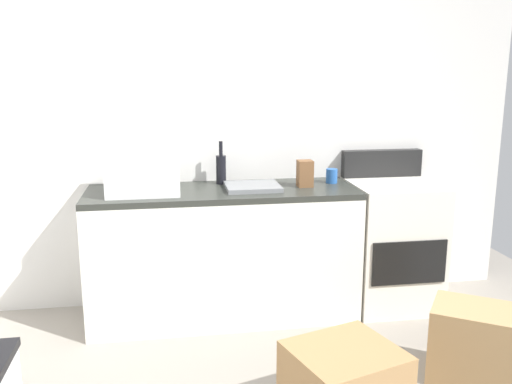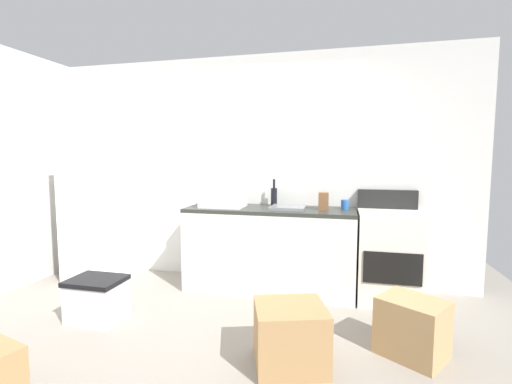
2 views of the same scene
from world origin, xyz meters
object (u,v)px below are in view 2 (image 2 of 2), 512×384
at_px(microwave, 223,195).
at_px(cardboard_box_large, 412,328).
at_px(wine_bottle, 274,196).
at_px(cardboard_box_medium, 290,336).
at_px(knife_block, 324,201).
at_px(storage_bin, 97,299).
at_px(coffee_mug, 345,205).
at_px(refrigerator, 101,211).
at_px(stove_oven, 388,255).

height_order(microwave, cardboard_box_large, microwave).
xyz_separation_m(microwave, wine_bottle, (0.52, 0.22, -0.03)).
relative_size(microwave, cardboard_box_medium, 0.96).
relative_size(knife_block, storage_bin, 0.39).
bearing_deg(knife_block, storage_bin, -150.25).
xyz_separation_m(coffee_mug, knife_block, (-0.22, -0.09, 0.04)).
xyz_separation_m(refrigerator, cardboard_box_medium, (2.47, -1.32, -0.59)).
xyz_separation_m(stove_oven, coffee_mug, (-0.44, 0.08, 0.48)).
bearing_deg(refrigerator, coffee_mug, 2.80).
bearing_deg(knife_block, cardboard_box_medium, -95.98).
relative_size(stove_oven, cardboard_box_medium, 2.30).
relative_size(cardboard_box_large, cardboard_box_medium, 0.91).
bearing_deg(cardboard_box_medium, knife_block, 84.02).
distance_m(stove_oven, cardboard_box_medium, 1.61).
height_order(stove_oven, wine_bottle, wine_bottle).
distance_m(stove_oven, coffee_mug, 0.66).
bearing_deg(stove_oven, microwave, -178.51).
xyz_separation_m(stove_oven, microwave, (-1.73, -0.05, 0.57)).
xyz_separation_m(knife_block, storage_bin, (-1.91, -1.09, -0.80)).
xyz_separation_m(wine_bottle, knife_block, (0.56, -0.18, -0.02)).
height_order(stove_oven, cardboard_box_large, stove_oven).
relative_size(coffee_mug, storage_bin, 0.22).
height_order(coffee_mug, knife_block, knife_block).
distance_m(stove_oven, wine_bottle, 1.34).
relative_size(microwave, knife_block, 2.56).
bearing_deg(storage_bin, cardboard_box_large, 1.09).
distance_m(microwave, cardboard_box_large, 2.20).
relative_size(wine_bottle, storage_bin, 0.65).
xyz_separation_m(refrigerator, wine_bottle, (2.06, 0.23, 0.21)).
xyz_separation_m(wine_bottle, storage_bin, (-1.35, -1.27, -0.82)).
bearing_deg(microwave, cardboard_box_large, -29.25).
relative_size(wine_bottle, coffee_mug, 3.00).
bearing_deg(storage_bin, stove_oven, 23.11).
distance_m(microwave, wine_bottle, 0.57).
xyz_separation_m(microwave, knife_block, (1.08, 0.04, -0.05)).
distance_m(refrigerator, knife_block, 2.63).
bearing_deg(storage_bin, wine_bottle, 43.20).
xyz_separation_m(cardboard_box_large, storage_bin, (-2.61, -0.05, -0.02)).
distance_m(stove_oven, storage_bin, 2.80).
bearing_deg(cardboard_box_large, cardboard_box_medium, -158.68).
height_order(wine_bottle, knife_block, wine_bottle).
bearing_deg(wine_bottle, cardboard_box_large, -44.13).
bearing_deg(coffee_mug, storage_bin, -151.02).
bearing_deg(coffee_mug, knife_block, -158.35).
distance_m(knife_block, cardboard_box_medium, 1.58).
xyz_separation_m(refrigerator, microwave, (1.54, 0.01, 0.23)).
relative_size(microwave, cardboard_box_large, 1.06).
distance_m(refrigerator, storage_bin, 1.40).
height_order(wine_bottle, coffee_mug, wine_bottle).
height_order(coffee_mug, storage_bin, coffee_mug).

